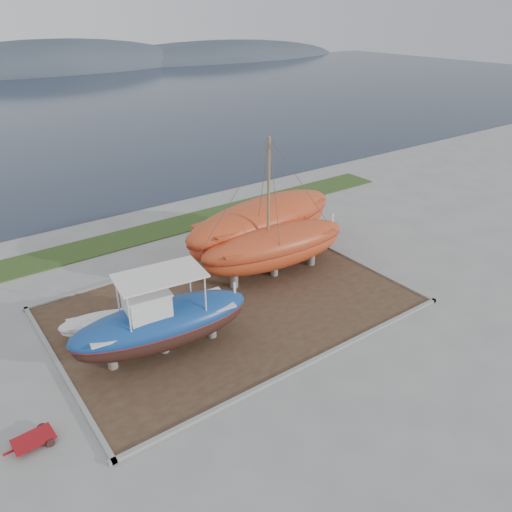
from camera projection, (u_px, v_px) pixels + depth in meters
ground at (279, 342)px, 23.94m from camera, size 140.00×140.00×0.00m
dirt_patch at (233, 305)px, 26.82m from camera, size 18.00×12.00×0.06m
curb_frame at (233, 305)px, 26.80m from camera, size 18.60×12.60×0.15m
grass_strip at (142, 234)px, 35.12m from camera, size 44.00×3.00×0.08m
blue_caique at (161, 315)px, 22.33m from camera, size 8.61×3.60×4.02m
white_dinghy at (99, 326)px, 24.10m from camera, size 3.94×2.26×1.11m
orange_sailboat at (276, 210)px, 27.90m from camera, size 9.62×3.64×8.35m
orange_bare_hull at (263, 230)px, 31.08m from camera, size 11.81×4.81×3.76m
red_trailer at (34, 441)px, 18.31m from camera, size 2.21×1.20×0.30m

